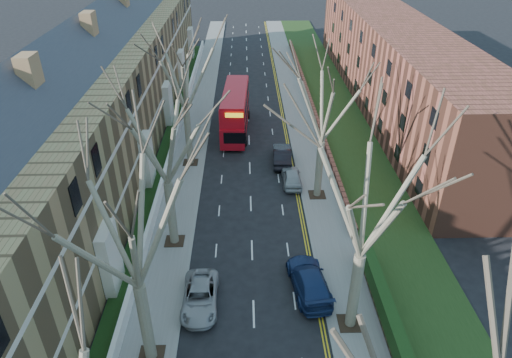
{
  "coord_description": "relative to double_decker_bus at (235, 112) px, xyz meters",
  "views": [
    {
      "loc": [
        -0.35,
        -10.6,
        21.47
      ],
      "look_at": [
        0.4,
        19.41,
        3.35
      ],
      "focal_mm": 32.0,
      "sensor_mm": 36.0,
      "label": 1
    }
  ],
  "objects": [
    {
      "name": "car_right_mid",
      "position": [
        5.13,
        -11.26,
        -1.55
      ],
      "size": [
        1.64,
        4.06,
        1.38
      ],
      "primitive_type": "imported",
      "rotation": [
        0.0,
        0.0,
        3.14
      ],
      "color": "#9B9FA3",
      "rests_on": "ground"
    },
    {
      "name": "tree_left_far",
      "position": [
        -4.27,
        -19.34,
        7.0
      ],
      "size": [
        10.15,
        10.15,
        14.22
      ],
      "color": "brown",
      "rests_on": "ground"
    },
    {
      "name": "car_left_far",
      "position": [
        -1.87,
        -25.51,
        -1.59
      ],
      "size": [
        2.2,
        4.72,
        1.31
      ],
      "primitive_type": "imported",
      "rotation": [
        0.0,
        0.0,
        0.01
      ],
      "color": "#96979B",
      "rests_on": "ground"
    },
    {
      "name": "pavement_left",
      "position": [
        -4.57,
        3.66,
        -2.18
      ],
      "size": [
        3.0,
        102.0,
        0.12
      ],
      "primitive_type": "cube",
      "color": "slate",
      "rests_on": "ground"
    },
    {
      "name": "tree_left_dist",
      "position": [
        -4.27,
        -7.34,
        7.32
      ],
      "size": [
        10.5,
        10.5,
        14.71
      ],
      "color": "brown",
      "rests_on": "ground"
    },
    {
      "name": "flats_right",
      "position": [
        18.89,
        7.66,
        2.74
      ],
      "size": [
        13.97,
        54.0,
        10.0
      ],
      "color": "brown",
      "rests_on": "ground"
    },
    {
      "name": "tree_left_mid",
      "position": [
        -4.27,
        -29.34,
        7.32
      ],
      "size": [
        10.5,
        10.5,
        14.71
      ],
      "color": "brown",
      "rests_on": "ground"
    },
    {
      "name": "grass_verge_right",
      "position": [
        11.93,
        3.66,
        -2.09
      ],
      "size": [
        6.0,
        102.0,
        0.06
      ],
      "color": "#1E3714",
      "rests_on": "ground"
    },
    {
      "name": "terrace_left",
      "position": [
        -12.21,
        -4.34,
        3.29
      ],
      "size": [
        9.7,
        78.0,
        13.6
      ],
      "color": "#94734B",
      "rests_on": "ground"
    },
    {
      "name": "car_right_near",
      "position": [
        5.03,
        -24.37,
        -1.46
      ],
      "size": [
        2.86,
        5.62,
        1.56
      ],
      "primitive_type": "imported",
      "rotation": [
        0.0,
        0.0,
        3.27
      ],
      "color": "navy",
      "rests_on": "ground"
    },
    {
      "name": "tree_right_mid",
      "position": [
        7.13,
        -27.34,
        7.32
      ],
      "size": [
        10.5,
        10.5,
        14.71
      ],
      "color": "brown",
      "rests_on": "ground"
    },
    {
      "name": "pavement_right",
      "position": [
        7.43,
        3.66,
        -2.18
      ],
      "size": [
        3.0,
        102.0,
        0.12
      ],
      "primitive_type": "cube",
      "color": "slate",
      "rests_on": "ground"
    },
    {
      "name": "tree_right_far",
      "position": [
        7.13,
        -13.34,
        7.0
      ],
      "size": [
        10.15,
        10.15,
        14.22
      ],
      "color": "brown",
      "rests_on": "ground"
    },
    {
      "name": "car_right_far",
      "position": [
        4.55,
        -7.31,
        -1.45
      ],
      "size": [
        1.87,
        4.86,
        1.58
      ],
      "primitive_type": "imported",
      "rotation": [
        0.0,
        0.0,
        3.1
      ],
      "color": "black",
      "rests_on": "ground"
    },
    {
      "name": "front_wall_left",
      "position": [
        -6.22,
        -4.34,
        -1.62
      ],
      "size": [
        0.3,
        78.0,
        1.0
      ],
      "color": "white",
      "rests_on": "ground"
    },
    {
      "name": "double_decker_bus",
      "position": [
        0.0,
        0.0,
        0.0
      ],
      "size": [
        3.18,
        11.0,
        4.56
      ],
      "rotation": [
        0.0,
        0.0,
        3.09
      ],
      "color": "#B50C18",
      "rests_on": "ground"
    }
  ]
}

